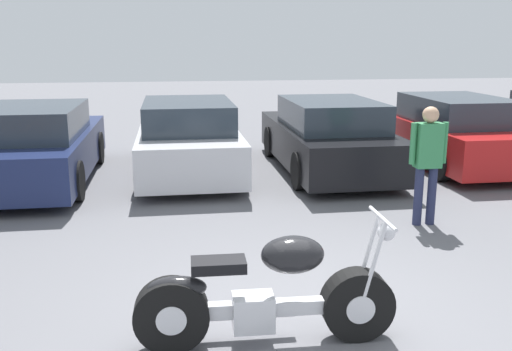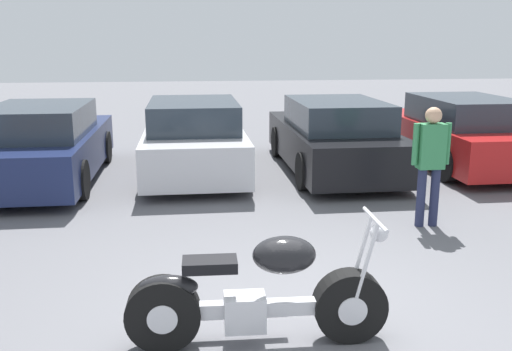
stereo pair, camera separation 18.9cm
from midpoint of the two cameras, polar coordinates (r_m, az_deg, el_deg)
ground_plane at (r=5.37m, az=5.14°, el=-14.08°), size 60.00×60.00×0.00m
motorcycle at (r=4.78m, az=1.15°, el=-11.99°), size 2.16×0.62×1.08m
parked_car_navy at (r=10.72m, az=-19.96°, el=2.87°), size 1.87×4.55×1.38m
parked_car_silver at (r=10.84m, az=-5.73°, el=3.73°), size 1.87×4.55×1.38m
parked_car_black at (r=10.99m, az=8.24°, el=3.79°), size 1.87×4.55×1.38m
parked_car_red at (r=12.16m, az=20.08°, el=4.04°), size 1.87×4.55×1.38m
person_standing at (r=7.93m, az=17.72°, el=1.78°), size 0.52×0.22×1.62m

